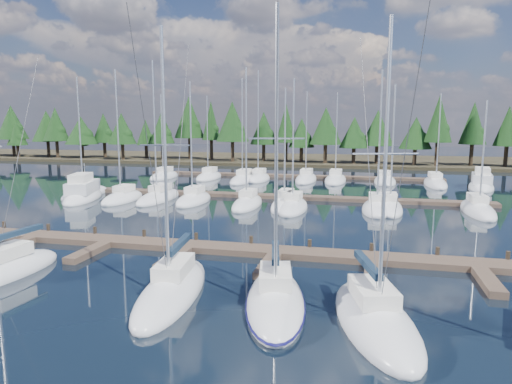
% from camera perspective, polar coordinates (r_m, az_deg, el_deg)
% --- Properties ---
extents(ground, '(260.00, 260.00, 0.00)m').
position_cam_1_polar(ground, '(42.85, -2.26, -2.84)').
color(ground, black).
rests_on(ground, ground).
extents(far_shore, '(220.00, 30.00, 0.60)m').
position_cam_1_polar(far_shore, '(101.40, 6.89, 4.01)').
color(far_shore, '#2F291A').
rests_on(far_shore, ground).
extents(main_dock, '(44.00, 6.13, 0.90)m').
position_cam_1_polar(main_dock, '(31.15, -8.55, -7.02)').
color(main_dock, '#4F3E31').
rests_on(main_dock, ground).
extents(back_docks, '(50.00, 21.80, 0.40)m').
position_cam_1_polar(back_docks, '(61.64, 2.63, 0.91)').
color(back_docks, '#4F3E31').
rests_on(back_docks, ground).
extents(front_sailboat_2, '(3.27, 8.12, 13.36)m').
position_cam_1_polar(front_sailboat_2, '(29.72, -29.05, -8.65)').
color(front_sailboat_2, silver).
rests_on(front_sailboat_2, ground).
extents(front_sailboat_3, '(3.78, 9.59, 13.71)m').
position_cam_1_polar(front_sailboat_3, '(23.74, -10.43, -11.95)').
color(front_sailboat_3, silver).
rests_on(front_sailboat_3, ground).
extents(front_sailboat_4, '(4.43, 9.05, 14.36)m').
position_cam_1_polar(front_sailboat_4, '(22.11, 2.43, -13.40)').
color(front_sailboat_4, silver).
rests_on(front_sailboat_4, ground).
extents(front_sailboat_5, '(5.07, 9.15, 13.42)m').
position_cam_1_polar(front_sailboat_5, '(20.85, 14.64, -15.13)').
color(front_sailboat_5, silver).
rests_on(front_sailboat_5, ground).
extents(back_sailboat_rows, '(45.23, 31.97, 16.68)m').
position_cam_1_polar(back_sailboat_rows, '(57.18, 2.58, 0.37)').
color(back_sailboat_rows, silver).
rests_on(back_sailboat_rows, ground).
extents(motor_yacht_left, '(5.81, 10.14, 4.82)m').
position_cam_1_polar(motor_yacht_left, '(54.82, -20.81, -0.30)').
color(motor_yacht_left, silver).
rests_on(motor_yacht_left, ground).
extents(motor_yacht_right, '(4.53, 9.47, 4.55)m').
position_cam_1_polar(motor_yacht_right, '(66.49, 26.34, 0.84)').
color(motor_yacht_right, silver).
rests_on(motor_yacht_right, ground).
extents(tree_line, '(188.43, 11.87, 13.39)m').
position_cam_1_polar(tree_line, '(91.79, 4.30, 7.88)').
color(tree_line, black).
rests_on(tree_line, far_shore).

